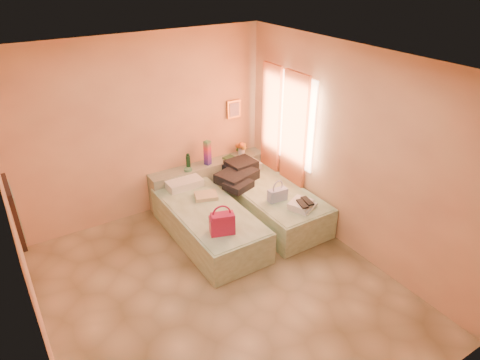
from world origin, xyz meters
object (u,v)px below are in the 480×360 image
(green_book, at_px, (229,158))
(blue_handbag, at_px, (277,195))
(bed_right, at_px, (270,203))
(magenta_handbag, at_px, (222,223))
(flower_vase, at_px, (241,147))
(headboard_ledge, at_px, (209,180))
(water_bottle, at_px, (188,161))
(towel_stack, at_px, (303,205))
(bed_left, at_px, (209,224))

(green_book, xyz_separation_m, blue_handbag, (0.03, -1.35, -0.07))
(bed_right, bearing_deg, magenta_handbag, -153.52)
(flower_vase, bearing_deg, blue_handbag, -99.82)
(bed_right, distance_m, green_book, 1.12)
(headboard_ledge, xyz_separation_m, magenta_handbag, (-0.70, -1.66, 0.32))
(water_bottle, bearing_deg, blue_handbag, -60.93)
(water_bottle, height_order, blue_handbag, water_bottle)
(bed_right, xyz_separation_m, blue_handbag, (-0.11, -0.33, 0.34))
(water_bottle, relative_size, green_book, 1.35)
(headboard_ledge, bearing_deg, towel_stack, -71.27)
(water_bottle, bearing_deg, magenta_handbag, -101.42)
(bed_right, height_order, green_book, green_book)
(blue_handbag, bearing_deg, magenta_handbag, -161.36)
(bed_left, xyz_separation_m, towel_stack, (1.17, -0.69, 0.30))
(bed_right, relative_size, towel_stack, 5.71)
(bed_right, bearing_deg, blue_handbag, -109.37)
(headboard_ledge, xyz_separation_m, bed_left, (-0.58, -1.05, -0.08))
(bed_right, distance_m, blue_handbag, 0.49)
(green_book, distance_m, towel_stack, 1.74)
(blue_handbag, bearing_deg, headboard_ledge, 110.82)
(headboard_ledge, distance_m, bed_left, 1.20)
(towel_stack, bearing_deg, magenta_handbag, 176.40)
(magenta_handbag, distance_m, blue_handbag, 1.14)
(green_book, bearing_deg, bed_right, -92.61)
(flower_vase, distance_m, towel_stack, 1.75)
(flower_vase, relative_size, magenta_handbag, 0.85)
(headboard_ledge, height_order, flower_vase, flower_vase)
(green_book, bearing_deg, water_bottle, 167.10)
(blue_handbag, height_order, towel_stack, blue_handbag)
(green_book, bearing_deg, flower_vase, -6.28)
(bed_right, relative_size, water_bottle, 8.17)
(magenta_handbag, bearing_deg, flower_vase, 69.26)
(bed_right, bearing_deg, green_book, 97.73)
(bed_left, relative_size, bed_right, 1.00)
(bed_left, height_order, towel_stack, towel_stack)
(bed_left, height_order, water_bottle, water_bottle)
(green_book, bearing_deg, bed_left, -143.61)
(water_bottle, bearing_deg, flower_vase, -0.67)
(bed_left, height_order, blue_handbag, blue_handbag)
(water_bottle, bearing_deg, bed_left, -101.70)
(bed_left, distance_m, towel_stack, 1.39)
(headboard_ledge, distance_m, bed_right, 1.18)
(towel_stack, bearing_deg, water_bottle, 118.49)
(headboard_ledge, bearing_deg, water_bottle, 178.88)
(green_book, relative_size, flower_vase, 0.67)
(headboard_ledge, relative_size, flower_vase, 7.58)
(headboard_ledge, xyz_separation_m, flower_vase, (0.65, -0.00, 0.46))
(blue_handbag, bearing_deg, green_book, 95.39)
(flower_vase, height_order, towel_stack, flower_vase)
(flower_vase, bearing_deg, headboard_ledge, 179.58)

